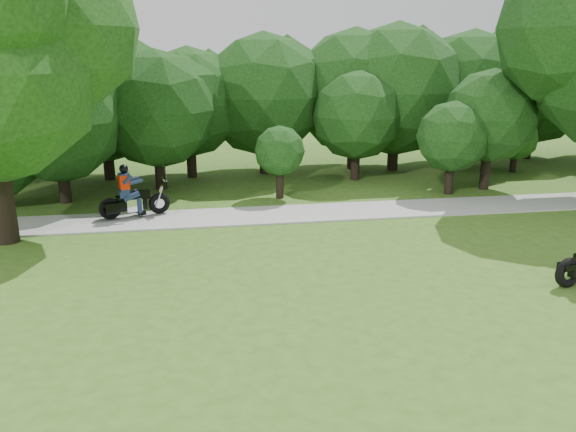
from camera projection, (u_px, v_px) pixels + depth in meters
name	position (u px, v px, depth m)	size (l,w,h in m)	color
ground	(420.00, 310.00, 12.47)	(100.00, 100.00, 0.00)	#395F1B
walkway	(334.00, 212.00, 20.04)	(60.00, 2.20, 0.06)	#A0A09B
tree_line	(328.00, 96.00, 25.67)	(39.69, 11.15, 7.45)	black
touring_motorcycle	(130.00, 198.00, 19.13)	(2.39, 1.19, 1.85)	black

